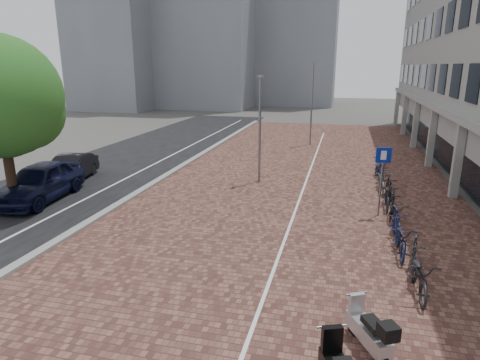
# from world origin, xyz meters

# --- Properties ---
(ground) EXTENTS (140.00, 140.00, 0.00)m
(ground) POSITION_xyz_m (0.00, 0.00, 0.00)
(ground) COLOR #474442
(ground) RESTS_ON ground
(plaza_brick) EXTENTS (14.50, 42.00, 0.04)m
(plaza_brick) POSITION_xyz_m (2.00, 12.00, 0.01)
(plaza_brick) COLOR brown
(plaza_brick) RESTS_ON ground
(street_asphalt) EXTENTS (8.00, 50.00, 0.03)m
(street_asphalt) POSITION_xyz_m (-9.00, 12.00, 0.01)
(street_asphalt) COLOR black
(street_asphalt) RESTS_ON ground
(curb) EXTENTS (0.35, 42.00, 0.14)m
(curb) POSITION_xyz_m (-5.10, 12.00, 0.07)
(curb) COLOR gray
(curb) RESTS_ON ground
(lane_line) EXTENTS (0.12, 44.00, 0.00)m
(lane_line) POSITION_xyz_m (-7.00, 12.00, 0.02)
(lane_line) COLOR white
(lane_line) RESTS_ON street_asphalt
(parking_line) EXTENTS (0.10, 30.00, 0.00)m
(parking_line) POSITION_xyz_m (2.20, 12.00, 0.04)
(parking_line) COLOR white
(parking_line) RESTS_ON plaza_brick
(bg_towers) EXTENTS (33.00, 23.00, 32.00)m
(bg_towers) POSITION_xyz_m (-14.34, 48.94, 13.96)
(bg_towers) COLOR gray
(bg_towers) RESTS_ON ground
(car_navy) EXTENTS (2.46, 5.06, 1.66)m
(car_navy) POSITION_xyz_m (-8.79, 5.20, 0.83)
(car_navy) COLOR black
(car_navy) RESTS_ON ground
(car_dark) EXTENTS (2.18, 4.26, 1.34)m
(car_dark) POSITION_xyz_m (-9.48, 8.21, 0.67)
(car_dark) COLOR black
(car_dark) RESTS_ON ground
(scooter_front) EXTENTS (1.15, 1.59, 1.06)m
(scooter_front) POSITION_xyz_m (4.65, -1.67, 0.53)
(scooter_front) COLOR #B3B3B9
(scooter_front) RESTS_ON ground
(parking_sign) EXTENTS (0.57, 0.15, 2.75)m
(parking_sign) POSITION_xyz_m (5.41, 6.70, 1.88)
(parking_sign) COLOR slate
(parking_sign) RESTS_ON ground
(lamp_near) EXTENTS (0.12, 0.12, 5.22)m
(lamp_near) POSITION_xyz_m (-0.11, 10.36, 2.61)
(lamp_near) COLOR slate
(lamp_near) RESTS_ON ground
(lamp_far) EXTENTS (0.12, 0.12, 5.91)m
(lamp_far) POSITION_xyz_m (1.50, 21.29, 2.96)
(lamp_far) COLOR gray
(lamp_far) RESTS_ON ground
(street_tree) EXTENTS (4.77, 4.77, 6.94)m
(street_tree) POSITION_xyz_m (-8.99, 4.13, 4.41)
(street_tree) COLOR #382619
(street_tree) RESTS_ON ground
(bike_row) EXTENTS (1.05, 15.79, 1.05)m
(bike_row) POSITION_xyz_m (5.90, 7.90, 0.52)
(bike_row) COLOR black
(bike_row) RESTS_ON ground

